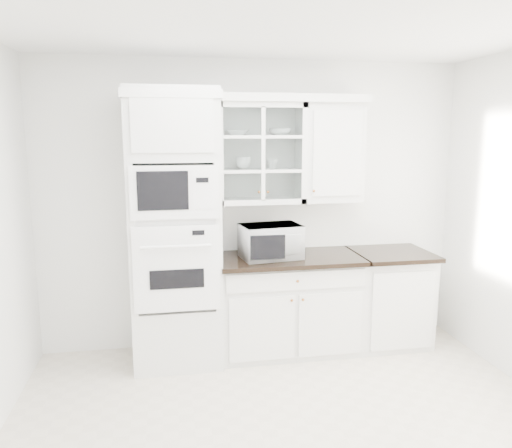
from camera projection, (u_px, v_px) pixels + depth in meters
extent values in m
cube|color=beige|center=(299.00, 443.00, 3.31)|extent=(4.00, 3.50, 0.01)
cube|color=white|center=(254.00, 206.00, 4.75)|extent=(4.00, 0.02, 2.70)
cube|color=white|center=(306.00, 15.00, 2.82)|extent=(4.00, 3.50, 0.02)
cube|color=silver|center=(175.00, 230.00, 4.34)|extent=(0.76, 0.65, 2.40)
cube|color=white|center=(177.00, 269.00, 4.06)|extent=(0.70, 0.03, 0.72)
cube|color=black|center=(177.00, 279.00, 4.06)|extent=(0.44, 0.01, 0.16)
cube|color=white|center=(175.00, 193.00, 3.95)|extent=(0.70, 0.03, 0.43)
cube|color=black|center=(163.00, 191.00, 3.92)|extent=(0.40, 0.01, 0.31)
cube|color=silver|center=(288.00, 305.00, 4.68)|extent=(1.30, 0.60, 0.88)
cube|color=black|center=(290.00, 259.00, 4.56)|extent=(1.32, 0.67, 0.04)
cube|color=silver|center=(388.00, 299.00, 4.85)|extent=(0.70, 0.60, 0.88)
cube|color=black|center=(392.00, 254.00, 4.74)|extent=(0.72, 0.67, 0.04)
cube|color=silver|center=(260.00, 153.00, 4.51)|extent=(0.80, 0.33, 0.90)
cube|color=silver|center=(260.00, 170.00, 4.54)|extent=(0.74, 0.29, 0.02)
cube|color=silver|center=(260.00, 137.00, 4.49)|extent=(0.74, 0.29, 0.02)
cube|color=silver|center=(331.00, 153.00, 4.63)|extent=(0.55, 0.33, 0.90)
cube|color=silver|center=(249.00, 98.00, 4.39)|extent=(2.14, 0.38, 0.07)
imported|color=white|center=(270.00, 241.00, 4.50)|extent=(0.58, 0.50, 0.30)
imported|color=white|center=(238.00, 133.00, 4.44)|extent=(0.25, 0.25, 0.05)
imported|color=white|center=(280.00, 132.00, 4.51)|extent=(0.25, 0.25, 0.06)
imported|color=white|center=(243.00, 163.00, 4.52)|extent=(0.18, 0.18, 0.11)
imported|color=white|center=(272.00, 164.00, 4.56)|extent=(0.10, 0.10, 0.09)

